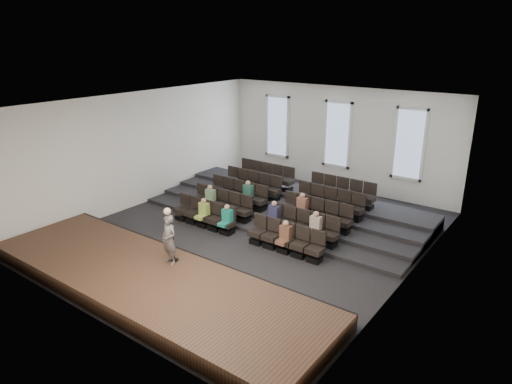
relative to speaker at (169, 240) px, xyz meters
The scene contains 14 objects.
ground 4.40m from the speaker, 90.06° to the left, with size 14.00×14.00×0.00m, color black.
ceiling 5.61m from the speaker, 90.06° to the left, with size 12.00×14.00×0.02m, color white.
wall_back 11.29m from the speaker, 90.02° to the left, with size 12.00×0.04×5.00m, color white.
wall_front 3.06m from the speaker, 90.10° to the right, with size 12.00×0.04×5.00m, color white.
wall_left 7.45m from the speaker, 145.06° to the left, with size 0.04×14.00×5.00m, color white.
wall_right 7.44m from the speaker, 34.98° to the left, with size 0.04×14.00×5.00m, color white.
stage 1.37m from the speaker, 90.31° to the right, with size 11.80×3.60×0.50m, color #472A1E.
stage_lip 1.37m from the speaker, 90.31° to the left, with size 11.80×0.06×0.52m, color black.
risers 7.46m from the speaker, 90.04° to the left, with size 11.80×4.80×0.60m.
seating_rows 5.78m from the speaker, 90.05° to the left, with size 6.80×4.70×1.67m.
windows 11.25m from the speaker, 90.02° to the left, with size 8.44×0.10×3.24m.
audience 4.56m from the speaker, 90.06° to the left, with size 5.45×2.64×1.10m.
speaker is the anchor object (origin of this frame).
mic_stand 0.40m from the speaker, 98.52° to the left, with size 0.25×0.25×1.52m.
Camera 1 is at (9.73, -12.90, 7.25)m, focal length 32.00 mm.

